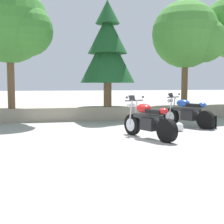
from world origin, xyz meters
TOP-DOWN VIEW (x-y plane):
  - ground_plane at (0.00, 0.00)m, footprint 120.00×120.00m
  - stone_wall at (0.00, 4.80)m, footprint 36.00×0.80m
  - motorcycle_red_centre at (1.12, 0.05)m, footprint 1.02×1.97m
  - motorcycle_blue_far_right at (3.24, 1.95)m, footprint 1.19×1.88m
  - rider_backpack at (3.89, 1.40)m, footprint 0.35×0.34m
  - rider_helmet at (2.54, 1.06)m, footprint 0.28×0.28m
  - leafy_tree_far_left at (-2.77, 4.55)m, footprint 3.15×3.00m
  - pine_tree_mid_left at (0.93, 4.61)m, footprint 2.27×2.27m
  - leafy_tree_mid_right at (4.60, 4.63)m, footprint 3.08×2.93m

SIDE VIEW (x-z plane):
  - ground_plane at x=0.00m, z-range 0.00..0.00m
  - rider_helmet at x=2.54m, z-range 0.00..0.28m
  - rider_backpack at x=3.89m, z-range 0.01..0.48m
  - stone_wall at x=0.00m, z-range 0.00..0.55m
  - motorcycle_red_centre at x=1.12m, z-range -0.10..1.07m
  - motorcycle_blue_far_right at x=3.24m, z-range -0.10..1.07m
  - pine_tree_mid_left at x=0.93m, z-range 0.78..5.17m
  - leafy_tree_mid_right at x=4.60m, z-range 1.31..5.90m
  - leafy_tree_far_left at x=-2.77m, z-range 1.36..6.11m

